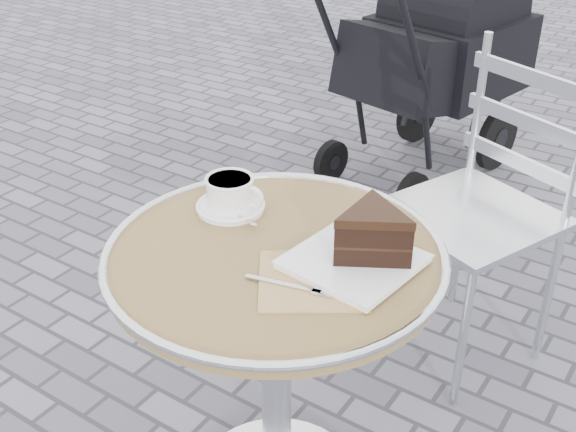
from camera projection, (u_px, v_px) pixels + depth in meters
The scene contains 5 objects.
cafe_table at pixel (276, 315), 1.58m from camera, with size 0.72×0.72×0.74m.
cappuccino_set at pixel (231, 196), 1.63m from camera, with size 0.18×0.15×0.08m.
cake_plate_set at pixel (367, 240), 1.43m from camera, with size 0.31×0.36×0.12m.
bistro_chair at pixel (500, 176), 2.10m from camera, with size 0.56×0.56×0.96m.
baby_stroller at pixel (432, 67), 3.22m from camera, with size 0.70×1.17×1.14m.
Camera 1 is at (0.72, -1.03, 1.54)m, focal length 45.00 mm.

